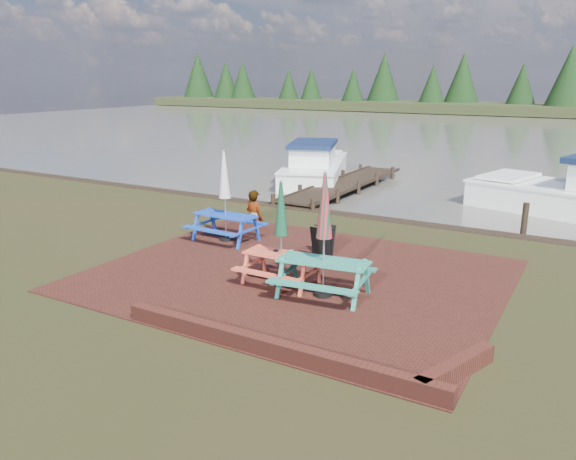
% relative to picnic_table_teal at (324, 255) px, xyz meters
% --- Properties ---
extents(ground, '(120.00, 120.00, 0.00)m').
position_rel_picnic_table_teal_xyz_m(ground, '(-1.09, -0.16, -0.91)').
color(ground, black).
rests_on(ground, ground).
extents(paving, '(9.00, 7.50, 0.02)m').
position_rel_picnic_table_teal_xyz_m(paving, '(-1.09, 0.84, -0.90)').
color(paving, '#381812').
rests_on(paving, ground).
extents(brick_wall, '(6.21, 1.79, 0.30)m').
position_rel_picnic_table_teal_xyz_m(brick_wall, '(1.05, -2.58, -0.76)').
color(brick_wall, '#4C1E16').
rests_on(brick_wall, ground).
extents(water, '(120.00, 60.00, 0.02)m').
position_rel_picnic_table_teal_xyz_m(water, '(-1.09, 36.84, -0.91)').
color(water, '#49453E').
rests_on(water, ground).
extents(far_treeline, '(120.00, 10.00, 8.10)m').
position_rel_picnic_table_teal_xyz_m(far_treeline, '(-1.09, 65.84, 2.37)').
color(far_treeline, black).
rests_on(far_treeline, ground).
extents(picnic_table_teal, '(2.07, 1.89, 2.61)m').
position_rel_picnic_table_teal_xyz_m(picnic_table_teal, '(0.00, 0.00, 0.00)').
color(picnic_table_teal, '#28836D').
rests_on(picnic_table_teal, ground).
extents(picnic_table_red, '(1.68, 1.50, 2.31)m').
position_rel_picnic_table_teal_xyz_m(picnic_table_red, '(-1.12, 0.19, -0.10)').
color(picnic_table_red, '#E15439').
rests_on(picnic_table_red, ground).
extents(picnic_table_blue, '(1.88, 1.69, 2.51)m').
position_rel_picnic_table_teal_xyz_m(picnic_table_blue, '(-4.18, 2.33, -0.04)').
color(picnic_table_blue, '#163EA6').
rests_on(picnic_table_blue, ground).
extents(chalkboard, '(0.52, 0.50, 0.82)m').
position_rel_picnic_table_teal_xyz_m(chalkboard, '(-1.18, 2.35, -0.49)').
color(chalkboard, black).
rests_on(chalkboard, ground).
extents(jetty, '(1.76, 9.08, 1.00)m').
position_rel_picnic_table_teal_xyz_m(jetty, '(-4.59, 11.12, -0.80)').
color(jetty, black).
rests_on(jetty, ground).
extents(boat_jetty, '(4.65, 7.39, 2.03)m').
position_rel_picnic_table_teal_xyz_m(boat_jetty, '(-6.79, 12.79, -0.51)').
color(boat_jetty, white).
rests_on(boat_jetty, ground).
extents(person, '(0.78, 0.60, 1.92)m').
position_rel_picnic_table_teal_xyz_m(person, '(-4.77, 4.69, 0.05)').
color(person, gray).
rests_on(person, ground).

